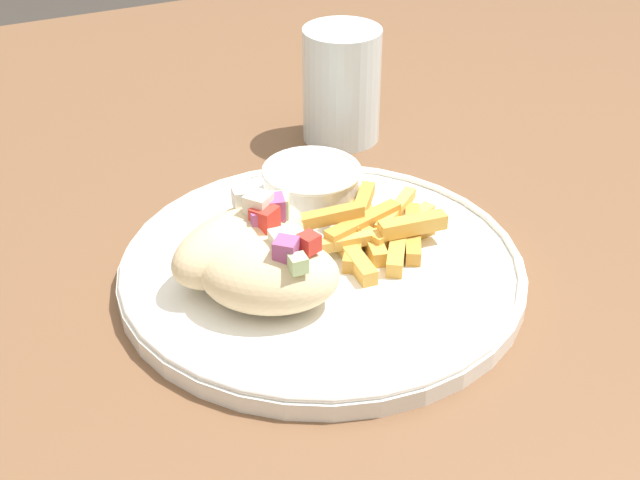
{
  "coord_description": "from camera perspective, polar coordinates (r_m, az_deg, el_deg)",
  "views": [
    {
      "loc": [
        -0.26,
        -0.51,
        1.17
      ],
      "look_at": [
        -0.02,
        0.0,
        0.79
      ],
      "focal_mm": 50.0,
      "sensor_mm": 36.0,
      "label": 1
    }
  ],
  "objects": [
    {
      "name": "pita_sandwich_far",
      "position": [
        0.67,
        -5.05,
        -0.13
      ],
      "size": [
        0.13,
        0.1,
        0.07
      ],
      "rotation": [
        0.0,
        0.0,
        0.33
      ],
      "color": "beige",
      "rests_on": "plate"
    },
    {
      "name": "fries_pile",
      "position": [
        0.71,
        3.68,
        0.63
      ],
      "size": [
        0.13,
        0.13,
        0.03
      ],
      "color": "#E5B251",
      "rests_on": "plate"
    },
    {
      "name": "sauce_ramekin",
      "position": [
        0.76,
        -0.55,
        3.75
      ],
      "size": [
        0.09,
        0.09,
        0.03
      ],
      "color": "white",
      "rests_on": "plate"
    },
    {
      "name": "plate",
      "position": [
        0.69,
        0.0,
        -1.68
      ],
      "size": [
        0.31,
        0.31,
        0.02
      ],
      "color": "white",
      "rests_on": "table"
    },
    {
      "name": "table",
      "position": [
        0.74,
        1.23,
        -6.38
      ],
      "size": [
        1.39,
        1.39,
        0.76
      ],
      "color": "brown",
      "rests_on": "ground_plane"
    },
    {
      "name": "pita_sandwich_near",
      "position": [
        0.64,
        -3.18,
        -2.19
      ],
      "size": [
        0.12,
        0.11,
        0.06
      ],
      "rotation": [
        0.0,
        0.0,
        -0.5
      ],
      "color": "beige",
      "rests_on": "plate"
    },
    {
      "name": "water_glass",
      "position": [
        0.89,
        1.38,
        9.58
      ],
      "size": [
        0.08,
        0.08,
        0.11
      ],
      "color": "silver",
      "rests_on": "table"
    }
  ]
}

